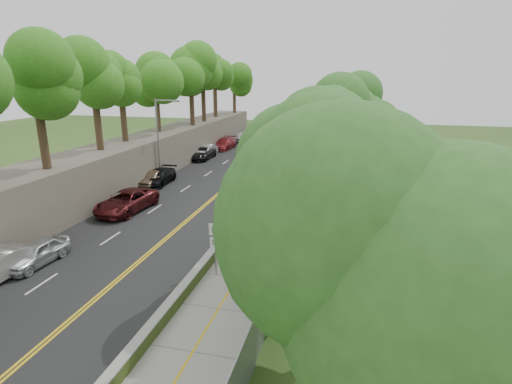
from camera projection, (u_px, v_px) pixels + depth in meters
The scene contains 25 objects.
ground at pixel (216, 250), 24.07m from camera, with size 140.00×140.00×0.00m, color #33511E.
road at pixel (215, 182), 39.27m from camera, with size 11.20×66.00×0.04m, color black.
sidewalk at pixel (295, 187), 37.45m from camera, with size 4.20×66.00×0.05m, color gray.
jersey_barrier at pixel (271, 183), 37.90m from camera, with size 0.42×66.00×0.60m, color #A0D336.
rock_embankment at pixel (139, 158), 40.56m from camera, with size 5.00×66.00×4.00m, color #595147.
chainlink_fence at pixel (318, 178), 36.69m from camera, with size 0.04×66.00×2.00m, color slate.
trees_embankment at pixel (136, 71), 38.04m from camera, with size 6.40×66.00×13.00m, color #3D8920, non-canonical shape.
trees_fenceside at pixel (348, 113), 34.45m from camera, with size 7.00×66.00×14.00m, color #3A742A, non-canonical shape.
streetlight at pixel (160, 135), 38.19m from camera, with size 2.52×0.22×8.00m.
signpost at pixel (215, 241), 20.47m from camera, with size 0.62×0.09×3.10m.
construction_barrel at pixel (322, 163), 45.67m from camera, with size 0.52×0.52×0.85m, color red.
concrete_block at pixel (275, 260), 21.77m from camera, with size 1.15×0.86×0.76m, color slate.
car_0 at pixel (36, 253), 22.01m from camera, with size 1.60×3.98×1.36m, color silver.
car_2 at pixel (127, 201), 30.56m from camera, with size 2.66×5.77×1.60m, color #58191C.
car_3 at pixel (159, 177), 38.16m from camera, with size 2.01×4.96×1.44m, color black.
car_4 at pixel (154, 177), 37.83m from camera, with size 1.79×4.46×1.52m, color #9C8268.
car_5 at pixel (205, 151), 50.64m from camera, with size 1.65×4.74×1.56m, color #A8ABB0.
car_6 at pixel (202, 153), 49.53m from camera, with size 2.35×5.10×1.42m, color black.
car_7 at pixel (224, 144), 56.23m from camera, with size 2.18×5.35×1.55m, color maroon.
car_8 at pixel (241, 137), 62.59m from camera, with size 1.79×4.44×1.51m, color silver.
painter_0 at pixel (245, 217), 27.16m from camera, with size 0.80×0.52×1.63m, color #C49D0F.
painter_1 at pixel (247, 229), 25.12m from camera, with size 0.56×0.36×1.52m, color white.
painter_2 at pixel (271, 185), 34.47m from camera, with size 0.89×0.69×1.83m, color black.
painter_3 at pixel (265, 191), 32.96m from camera, with size 1.14×0.66×1.76m, color brown.
person_far at pixel (304, 167), 41.63m from camera, with size 1.02×0.42×1.73m, color black.
Camera 1 is at (7.60, -20.88, 10.19)m, focal length 28.00 mm.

